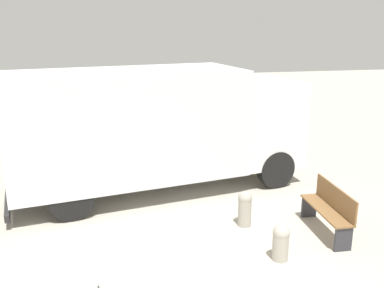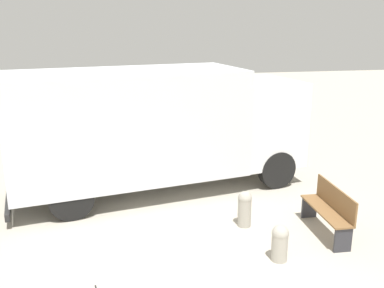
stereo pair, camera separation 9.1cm
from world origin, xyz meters
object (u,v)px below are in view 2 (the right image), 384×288
bollard_near_bench (280,242)px  bollard_far_bench (245,207)px  delivery_truck (157,125)px  park_bench (330,209)px

bollard_near_bench → bollard_far_bench: bearing=97.9°
bollard_near_bench → bollard_far_bench: bollard_far_bench is taller
delivery_truck → bollard_far_bench: size_ratio=9.85×
park_bench → bollard_near_bench: park_bench is taller
park_bench → bollard_far_bench: (-1.57, 0.64, -0.12)m
delivery_truck → park_bench: (3.10, -3.06, -1.16)m
park_bench → bollard_near_bench: bearing=121.8°
park_bench → bollard_near_bench: 1.59m
bollard_far_bench → bollard_near_bench: bearing=-82.1°
delivery_truck → park_bench: 4.51m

